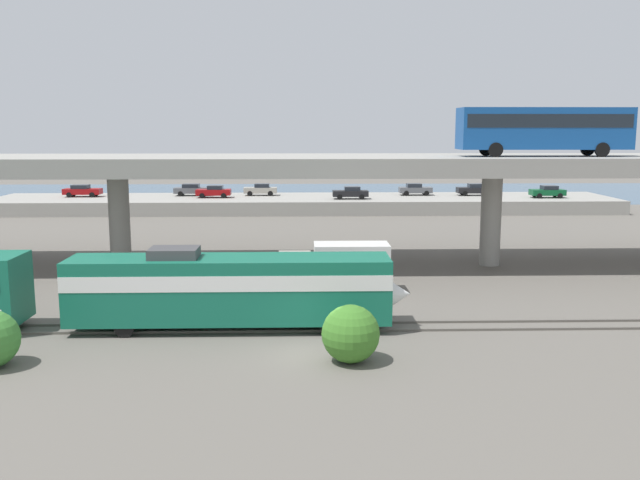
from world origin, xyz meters
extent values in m
plane|color=#605B54|center=(0.00, 0.00, 0.00)|extent=(260.00, 260.00, 0.00)
cube|color=#59544C|center=(0.00, 3.28, 0.06)|extent=(110.00, 0.12, 0.12)
cube|color=#59544C|center=(0.00, 4.72, 0.06)|extent=(110.00, 0.12, 0.12)
cube|color=#14664C|center=(-4.00, 4.00, 2.08)|extent=(16.04, 3.00, 3.20)
cube|color=white|center=(-4.00, 4.00, 2.66)|extent=(16.04, 3.04, 0.77)
cone|color=white|center=(4.02, 4.00, 1.76)|extent=(2.19, 2.85, 2.85)
cube|color=black|center=(2.38, 4.00, 2.98)|extent=(2.19, 2.70, 1.02)
cube|color=#3F3F42|center=(-6.73, 4.00, 3.93)|extent=(2.40, 1.80, 0.50)
cylinder|color=black|center=(1.01, 5.35, 0.48)|extent=(0.96, 0.18, 0.96)
cylinder|color=black|center=(1.01, 2.65, 0.48)|extent=(0.96, 0.18, 0.96)
cylinder|color=black|center=(-9.01, 5.35, 0.48)|extent=(0.96, 0.18, 0.96)
cylinder|color=black|center=(-9.01, 2.65, 0.48)|extent=(0.96, 0.18, 0.96)
cube|color=gray|center=(0.00, 20.00, 7.44)|extent=(96.00, 10.40, 1.29)
cylinder|color=gray|center=(-13.60, 20.00, 3.40)|extent=(1.50, 1.50, 6.79)
cylinder|color=gray|center=(13.60, 20.00, 3.40)|extent=(1.50, 1.50, 6.79)
cube|color=#14478C|center=(16.75, 18.72, 10.03)|extent=(12.00, 2.55, 2.90)
cube|color=black|center=(16.75, 18.72, 10.56)|extent=(11.52, 2.59, 0.93)
cube|color=black|center=(22.70, 18.72, 10.38)|extent=(0.08, 2.30, 1.74)
cylinder|color=black|center=(20.47, 19.93, 8.58)|extent=(1.00, 0.26, 1.00)
cylinder|color=black|center=(20.47, 17.51, 8.58)|extent=(1.00, 0.26, 1.00)
cylinder|color=black|center=(13.03, 19.93, 8.58)|extent=(1.00, 0.26, 1.00)
cylinder|color=black|center=(13.03, 17.51, 8.58)|extent=(1.00, 0.26, 1.00)
cube|color=#9E998C|center=(-0.81, 11.74, 1.44)|extent=(2.00, 2.30, 2.00)
cube|color=silver|center=(2.69, 11.74, 1.74)|extent=(4.60, 2.30, 2.60)
cylinder|color=black|center=(-0.52, 10.65, 0.44)|extent=(0.88, 0.28, 0.88)
cylinder|color=black|center=(-0.52, 12.83, 0.44)|extent=(0.88, 0.28, 0.88)
cylinder|color=black|center=(3.70, 10.65, 0.44)|extent=(0.88, 0.28, 0.88)
cylinder|color=black|center=(3.70, 12.83, 0.44)|extent=(0.88, 0.28, 0.88)
cube|color=gray|center=(0.00, 55.00, 0.82)|extent=(76.25, 12.35, 1.64)
cube|color=#515459|center=(14.22, 57.04, 2.31)|extent=(4.12, 1.80, 0.70)
cube|color=#1E232B|center=(14.01, 57.04, 2.90)|extent=(1.81, 1.59, 0.48)
cylinder|color=black|center=(15.49, 57.90, 1.96)|extent=(0.64, 0.20, 0.64)
cylinder|color=black|center=(15.49, 56.18, 1.96)|extent=(0.64, 0.20, 0.64)
cylinder|color=black|center=(12.94, 57.90, 1.96)|extent=(0.64, 0.20, 0.64)
cylinder|color=black|center=(12.94, 56.18, 1.96)|extent=(0.64, 0.20, 0.64)
cube|color=#0C4C26|center=(29.86, 53.29, 2.31)|extent=(4.10, 1.83, 0.70)
cube|color=#1E232B|center=(30.07, 53.29, 2.90)|extent=(1.80, 1.61, 0.48)
cylinder|color=black|center=(28.59, 52.42, 1.96)|extent=(0.64, 0.20, 0.64)
cylinder|color=black|center=(28.59, 54.16, 1.96)|extent=(0.64, 0.20, 0.64)
cylinder|color=black|center=(31.13, 52.42, 1.96)|extent=(0.64, 0.20, 0.64)
cylinder|color=black|center=(31.13, 54.16, 1.96)|extent=(0.64, 0.20, 0.64)
cube|color=black|center=(21.64, 56.53, 2.31)|extent=(4.37, 1.73, 0.70)
cube|color=#1E232B|center=(21.86, 56.53, 2.90)|extent=(1.92, 1.52, 0.48)
cylinder|color=black|center=(20.29, 55.70, 1.96)|extent=(0.64, 0.20, 0.64)
cylinder|color=black|center=(20.29, 57.35, 1.96)|extent=(0.64, 0.20, 0.64)
cylinder|color=black|center=(23.00, 55.70, 1.96)|extent=(0.64, 0.20, 0.64)
cylinder|color=black|center=(23.00, 57.35, 1.96)|extent=(0.64, 0.20, 0.64)
cube|color=black|center=(5.58, 52.51, 2.31)|extent=(4.27, 1.72, 0.70)
cube|color=#1E232B|center=(5.79, 52.51, 2.90)|extent=(1.88, 1.51, 0.48)
cylinder|color=black|center=(4.25, 51.69, 1.96)|extent=(0.64, 0.20, 0.64)
cylinder|color=black|center=(4.25, 53.32, 1.96)|extent=(0.64, 0.20, 0.64)
cylinder|color=black|center=(6.90, 51.69, 1.96)|extent=(0.64, 0.20, 0.64)
cylinder|color=black|center=(6.90, 53.32, 1.96)|extent=(0.64, 0.20, 0.64)
cube|color=maroon|center=(-27.57, 56.16, 2.31)|extent=(4.53, 1.83, 0.70)
cube|color=#1E232B|center=(-27.80, 56.16, 2.90)|extent=(1.99, 1.61, 0.48)
cylinder|color=black|center=(-26.17, 57.03, 1.96)|extent=(0.64, 0.20, 0.64)
cylinder|color=black|center=(-26.17, 55.29, 1.96)|extent=(0.64, 0.20, 0.64)
cylinder|color=black|center=(-28.98, 57.03, 1.96)|extent=(0.64, 0.20, 0.64)
cylinder|color=black|center=(-28.98, 55.29, 1.96)|extent=(0.64, 0.20, 0.64)
cube|color=#515459|center=(-14.05, 57.19, 2.31)|extent=(4.62, 1.82, 0.70)
cube|color=#1E232B|center=(-14.29, 57.19, 2.90)|extent=(2.03, 1.61, 0.48)
cylinder|color=black|center=(-12.62, 58.06, 1.96)|extent=(0.64, 0.20, 0.64)
cylinder|color=black|center=(-12.62, 56.33, 1.96)|extent=(0.64, 0.20, 0.64)
cylinder|color=black|center=(-15.49, 58.06, 1.96)|extent=(0.64, 0.20, 0.64)
cylinder|color=black|center=(-15.49, 56.33, 1.96)|extent=(0.64, 0.20, 0.64)
cube|color=#9E998C|center=(-5.52, 57.24, 2.31)|extent=(4.16, 1.72, 0.70)
cube|color=#1E232B|center=(-5.32, 57.24, 2.90)|extent=(1.83, 1.52, 0.48)
cylinder|color=black|center=(-6.81, 56.42, 1.96)|extent=(0.64, 0.20, 0.64)
cylinder|color=black|center=(-6.81, 58.06, 1.96)|extent=(0.64, 0.20, 0.64)
cylinder|color=black|center=(-4.24, 56.42, 1.96)|extent=(0.64, 0.20, 0.64)
cylinder|color=black|center=(-4.24, 58.06, 1.96)|extent=(0.64, 0.20, 0.64)
cube|color=maroon|center=(-11.13, 54.64, 2.31)|extent=(4.21, 1.78, 0.70)
cube|color=#1E232B|center=(-10.92, 54.64, 2.90)|extent=(1.85, 1.57, 0.48)
cylinder|color=black|center=(-12.43, 53.79, 1.96)|extent=(0.64, 0.20, 0.64)
cylinder|color=black|center=(-12.43, 55.48, 1.96)|extent=(0.64, 0.20, 0.64)
cylinder|color=black|center=(-9.82, 53.79, 1.96)|extent=(0.64, 0.20, 0.64)
cylinder|color=black|center=(-9.82, 55.48, 1.96)|extent=(0.64, 0.20, 0.64)
cube|color=#385B7A|center=(0.00, 78.00, 0.00)|extent=(140.00, 36.00, 0.01)
sphere|color=#3C7826|center=(1.71, -1.18, 1.27)|extent=(2.53, 2.53, 2.53)
camera|label=1|loc=(-0.43, -29.66, 10.03)|focal=38.44mm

